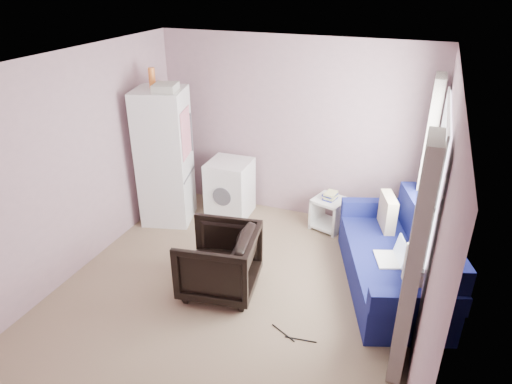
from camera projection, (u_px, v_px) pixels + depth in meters
The scene contains 8 objects.
room at pixel (232, 193), 4.49m from camera, with size 3.84×4.24×2.54m.
armchair at pixel (219, 258), 4.96m from camera, with size 0.80×0.74×0.82m, color black.
fridge at pixel (165, 157), 6.18m from camera, with size 0.79×0.78×2.12m.
washing_machine at pixel (230, 187), 6.52m from camera, with size 0.59×0.60×0.82m.
side_table at pixel (329, 211), 6.23m from camera, with size 0.50×0.50×0.55m.
sofa at pixel (397, 263), 5.04m from camera, with size 1.48×2.14×0.88m.
window_dressing at pixel (421, 206), 4.57m from camera, with size 0.17×2.62×2.18m.
floor_cables at pixel (292, 336), 4.47m from camera, with size 0.48×0.16×0.01m.
Camera 1 is at (1.68, -3.66, 3.25)m, focal length 32.00 mm.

